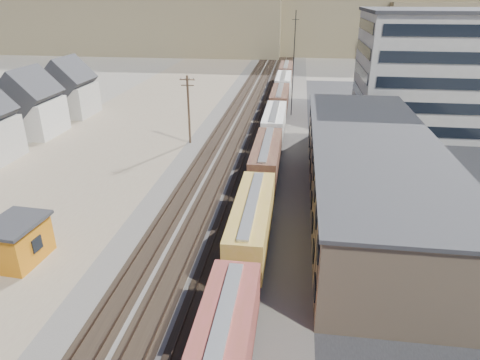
# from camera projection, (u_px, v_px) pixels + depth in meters

# --- Properties ---
(ballast_bed) EXTENTS (18.00, 200.00, 0.06)m
(ballast_bed) POSITION_uv_depth(u_px,v_px,m) (253.00, 130.00, 70.07)
(ballast_bed) COLOR #4C4742
(ballast_bed) RESTS_ON ground
(dirt_yard) EXTENTS (24.00, 180.00, 0.03)m
(dirt_yard) POSITION_uv_depth(u_px,v_px,m) (112.00, 144.00, 63.49)
(dirt_yard) COLOR #7B6755
(dirt_yard) RESTS_ON ground
(asphalt_lot) EXTENTS (26.00, 120.00, 0.04)m
(asphalt_lot) POSITION_uv_depth(u_px,v_px,m) (413.00, 171.00, 53.72)
(asphalt_lot) COLOR #232326
(asphalt_lot) RESTS_ON ground
(rail_tracks) EXTENTS (11.40, 200.00, 0.24)m
(rail_tracks) POSITION_uv_depth(u_px,v_px,m) (249.00, 129.00, 70.11)
(rail_tracks) COLOR black
(rail_tracks) RESTS_ON ground
(freight_train) EXTENTS (3.00, 119.74, 4.46)m
(freight_train) POSITION_uv_depth(u_px,v_px,m) (271.00, 139.00, 56.88)
(freight_train) COLOR black
(freight_train) RESTS_ON ground
(warehouse) EXTENTS (12.40, 40.40, 7.25)m
(warehouse) POSITION_uv_depth(u_px,v_px,m) (371.00, 172.00, 44.06)
(warehouse) COLOR #9E8263
(warehouse) RESTS_ON ground
(office_tower) EXTENTS (22.60, 18.60, 18.45)m
(office_tower) POSITION_uv_depth(u_px,v_px,m) (433.00, 71.00, 67.39)
(office_tower) COLOR #9E998E
(office_tower) RESTS_ON ground
(utility_pole_north) EXTENTS (2.20, 0.32, 10.00)m
(utility_pole_north) POSITION_uv_depth(u_px,v_px,m) (189.00, 108.00, 61.75)
(utility_pole_north) COLOR #382619
(utility_pole_north) RESTS_ON ground
(radio_mast) EXTENTS (1.20, 0.16, 18.00)m
(radio_mast) POSITION_uv_depth(u_px,v_px,m) (293.00, 64.00, 74.76)
(radio_mast) COLOR black
(radio_mast) RESTS_ON ground
(hills_north) EXTENTS (265.00, 80.00, 32.00)m
(hills_north) POSITION_uv_depth(u_px,v_px,m) (285.00, 11.00, 171.45)
(hills_north) COLOR brown
(hills_north) RESTS_ON ground
(maintenance_shed) EXTENTS (4.23, 5.30, 3.70)m
(maintenance_shed) POSITION_uv_depth(u_px,v_px,m) (18.00, 241.00, 35.04)
(maintenance_shed) COLOR #C16F12
(maintenance_shed) RESTS_ON ground
(parked_car_blue) EXTENTS (4.42, 6.05, 1.53)m
(parked_car_blue) POSITION_uv_depth(u_px,v_px,m) (393.00, 137.00, 63.89)
(parked_car_blue) COLOR navy
(parked_car_blue) RESTS_ON ground
(parked_car_far) EXTENTS (2.71, 4.75, 1.52)m
(parked_car_far) POSITION_uv_depth(u_px,v_px,m) (432.00, 145.00, 60.88)
(parked_car_far) COLOR silver
(parked_car_far) RESTS_ON ground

